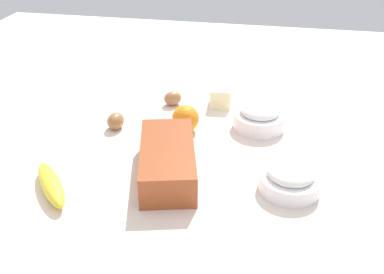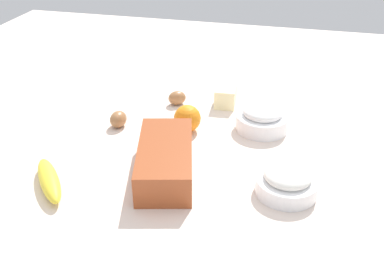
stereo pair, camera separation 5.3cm
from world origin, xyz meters
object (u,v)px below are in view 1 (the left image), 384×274
egg_near_butter (116,121)px  flour_bowl (290,179)px  orange_fruit (185,119)px  egg_beside_bowl (173,98)px  loaf_pan (167,160)px  banana (51,184)px  butter_block (221,95)px  sugar_bowl (260,117)px

egg_near_butter → flour_bowl: bearing=67.6°
orange_fruit → egg_beside_bowl: size_ratio=1.36×
loaf_pan → flour_bowl: bearing=74.2°
loaf_pan → flour_bowl: loaf_pan is taller
loaf_pan → orange_fruit: 0.22m
banana → butter_block: 0.63m
orange_fruit → butter_block: bearing=158.4°
flour_bowl → sugar_bowl: bearing=-163.0°
flour_bowl → sugar_bowl: size_ratio=0.95×
sugar_bowl → banana: bearing=-48.4°
loaf_pan → egg_near_butter: size_ratio=5.02×
sugar_bowl → banana: sugar_bowl is taller
butter_block → flour_bowl: bearing=27.4°
loaf_pan → banana: (0.12, -0.25, -0.02)m
flour_bowl → egg_near_butter: bearing=-112.4°
egg_near_butter → egg_beside_bowl: (-0.18, 0.13, -0.00)m
orange_fruit → egg_beside_bowl: 0.18m
banana → butter_block: (-0.54, 0.33, 0.01)m
banana → egg_near_butter: (-0.32, 0.05, 0.00)m
flour_bowl → butter_block: (-0.43, -0.22, -0.00)m
orange_fruit → egg_near_butter: orange_fruit is taller
sugar_bowl → egg_near_butter: size_ratio=2.53×
banana → orange_fruit: orange_fruit is taller
loaf_pan → banana: bearing=-78.2°
egg_near_butter → egg_beside_bowl: 0.22m
orange_fruit → egg_near_butter: 0.20m
banana → egg_near_butter: egg_near_butter is taller
loaf_pan → butter_block: (-0.42, 0.08, -0.01)m
flour_bowl → egg_beside_bowl: size_ratio=2.51×
orange_fruit → egg_near_butter: size_ratio=1.29×
loaf_pan → egg_beside_bowl: loaf_pan is taller
banana → orange_fruit: (-0.34, 0.25, 0.02)m
banana → orange_fruit: size_ratio=2.43×
sugar_bowl → egg_near_butter: 0.42m
flour_bowl → orange_fruit: size_ratio=1.85×
flour_bowl → sugar_bowl: (-0.29, -0.09, 0.00)m
sugar_bowl → egg_beside_bowl: (-0.10, -0.28, -0.01)m
banana → egg_beside_bowl: 0.53m
sugar_bowl → banana: 0.61m
loaf_pan → sugar_bowl: size_ratio=1.99×
sugar_bowl → butter_block: (-0.13, -0.13, -0.00)m
egg_beside_bowl → banana: bearing=-19.1°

